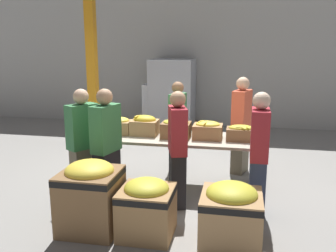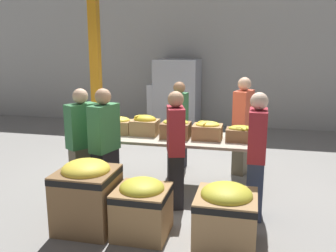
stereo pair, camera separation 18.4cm
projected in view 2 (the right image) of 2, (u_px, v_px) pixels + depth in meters
name	position (u px, v px, depth m)	size (l,w,h in m)	color
ground_plane	(176.00, 186.00, 5.72)	(30.00, 30.00, 0.00)	gray
wall_back	(212.00, 48.00, 9.45)	(16.00, 0.08, 4.00)	#B7B7B2
sorting_table	(176.00, 140.00, 5.56)	(2.38, 0.87, 0.77)	#B2A893
banana_box_0	(119.00, 125.00, 5.76)	(0.42, 0.34, 0.26)	#A37A4C
banana_box_1	(145.00, 125.00, 5.66)	(0.40, 0.32, 0.31)	tan
banana_box_2	(176.00, 128.00, 5.48)	(0.42, 0.34, 0.30)	olive
banana_box_3	(207.00, 130.00, 5.41)	(0.42, 0.34, 0.27)	#A37A4C
banana_box_4	(241.00, 133.00, 5.29)	(0.42, 0.31, 0.23)	olive
volunteer_0	(256.00, 157.00, 4.55)	(0.22, 0.42, 1.57)	#2D3856
volunteer_1	(105.00, 148.00, 4.93)	(0.32, 0.46, 1.57)	black
volunteer_2	(243.00, 127.00, 6.12)	(0.34, 0.47, 1.60)	#6B604C
volunteer_3	(83.00, 145.00, 5.14)	(0.40, 0.46, 1.54)	#6B604C
volunteer_4	(179.00, 126.00, 6.36)	(0.26, 0.43, 1.51)	black
volunteer_5	(175.00, 150.00, 4.87)	(0.32, 0.46, 1.54)	black
donation_bin_0	(87.00, 193.00, 4.33)	(0.66, 0.66, 0.84)	olive
donation_bin_1	(142.00, 206.00, 4.20)	(0.60, 0.60, 0.67)	#A37A4C
donation_bin_2	(226.00, 213.00, 3.99)	(0.65, 0.65, 0.69)	tan
support_pillar	(95.00, 50.00, 6.97)	(0.17, 0.17, 4.00)	orange
pallet_stack_0	(178.00, 95.00, 9.23)	(1.12, 1.12, 1.74)	olive
pallet_stack_1	(169.00, 107.00, 9.35)	(0.99, 0.99, 1.14)	olive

